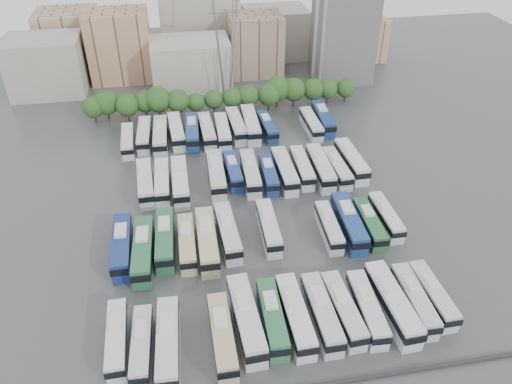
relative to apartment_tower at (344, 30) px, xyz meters
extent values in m
plane|color=#424447|center=(-34.00, -58.00, -13.00)|extent=(220.00, 220.00, 0.00)
cylinder|color=black|center=(-63.47, -15.98, -11.97)|extent=(0.36, 0.36, 2.06)
sphere|color=#234C1E|center=(-63.47, -15.98, -9.17)|extent=(4.95, 4.95, 4.95)
cylinder|color=black|center=(-60.61, -15.25, -11.82)|extent=(0.36, 0.36, 2.36)
sphere|color=#234C1E|center=(-60.61, -15.25, -8.62)|extent=(5.66, 5.66, 5.66)
cylinder|color=black|center=(-55.93, -16.75, -11.91)|extent=(0.36, 0.36, 2.18)
sphere|color=#234C1E|center=(-55.93, -16.75, -8.95)|extent=(5.23, 5.23, 5.23)
cylinder|color=black|center=(-51.97, -15.17, -11.93)|extent=(0.36, 0.36, 2.13)
sphere|color=#234C1E|center=(-51.97, -15.17, -9.04)|extent=(5.12, 5.12, 5.12)
cylinder|color=black|center=(-48.86, -16.18, -11.74)|extent=(0.36, 0.36, 2.51)
sphere|color=#234C1E|center=(-48.86, -16.18, -8.33)|extent=(6.04, 6.04, 6.04)
cylinder|color=black|center=(-44.40, -16.68, -11.89)|extent=(0.36, 0.36, 2.22)
sphere|color=#234C1E|center=(-44.40, -16.68, -8.88)|extent=(5.33, 5.33, 5.33)
cylinder|color=black|center=(-40.40, -16.40, -12.10)|extent=(0.36, 0.36, 1.81)
sphere|color=#234C1E|center=(-40.40, -16.40, -9.64)|extent=(4.34, 4.34, 4.34)
cylinder|color=black|center=(-36.11, -15.81, -12.05)|extent=(0.36, 0.36, 1.90)
sphere|color=#234C1E|center=(-36.11, -15.81, -9.48)|extent=(4.55, 4.55, 4.55)
cylinder|color=black|center=(-31.59, -16.10, -12.00)|extent=(0.36, 0.36, 1.99)
sphere|color=#234C1E|center=(-31.59, -16.10, -9.30)|extent=(4.78, 4.78, 4.78)
cylinder|color=black|center=(-27.87, -16.26, -11.93)|extent=(0.36, 0.36, 2.15)
sphere|color=#234C1E|center=(-27.87, -16.26, -9.01)|extent=(5.16, 5.16, 5.16)
cylinder|color=black|center=(-23.12, -16.83, -11.90)|extent=(0.36, 0.36, 2.21)
sphere|color=#234C1E|center=(-23.12, -16.83, -8.90)|extent=(5.30, 5.30, 5.30)
cylinder|color=black|center=(-20.72, -15.18, -11.73)|extent=(0.36, 0.36, 2.55)
sphere|color=#234C1E|center=(-20.72, -15.18, -8.27)|extent=(6.11, 6.11, 6.11)
cylinder|color=black|center=(-16.71, -15.48, -11.83)|extent=(0.36, 0.36, 2.35)
sphere|color=#234C1E|center=(-16.71, -15.48, -8.64)|extent=(5.63, 5.63, 5.63)
cylinder|color=black|center=(-11.88, -15.41, -11.91)|extent=(0.36, 0.36, 2.18)
sphere|color=#234C1E|center=(-11.88, -15.41, -8.96)|extent=(5.22, 5.22, 5.22)
cylinder|color=black|center=(-8.06, -15.16, -12.00)|extent=(0.36, 0.36, 1.99)
sphere|color=#234C1E|center=(-8.06, -15.16, -9.30)|extent=(4.78, 4.78, 4.78)
cylinder|color=black|center=(-3.53, -15.25, -12.03)|extent=(0.36, 0.36, 1.94)
sphere|color=#234C1E|center=(-3.53, -15.25, -9.40)|extent=(4.65, 4.65, 4.65)
cube|color=#9E998E|center=(-76.00, 4.00, -6.00)|extent=(18.00, 14.00, 14.00)
cube|color=tan|center=(-58.00, 10.00, -4.00)|extent=(16.00, 12.00, 18.00)
cube|color=#ADA89E|center=(-40.00, 2.00, -7.00)|extent=(20.00, 14.00, 12.00)
cube|color=gray|center=(-22.00, 8.00, -5.00)|extent=(14.00, 12.00, 16.00)
cube|color=gray|center=(-36.00, 22.00, -3.00)|extent=(22.00, 16.00, 20.00)
cube|color=tan|center=(-72.00, 20.00, -5.00)|extent=(16.00, 14.00, 16.00)
cube|color=#A39E93|center=(-14.00, 20.00, -6.00)|extent=(18.00, 14.00, 14.00)
cube|color=tan|center=(10.00, 14.00, -7.00)|extent=(14.00, 12.00, 12.00)
cube|color=gray|center=(-48.00, 16.00, -8.00)|extent=(12.00, 10.00, 10.00)
cube|color=silver|center=(0.00, 0.00, 0.00)|extent=(14.00, 14.00, 26.00)
cylinder|color=slate|center=(-34.00, -10.00, 4.00)|extent=(2.90, 2.91, 33.83)
cylinder|color=slate|center=(-34.00, -6.00, 4.00)|extent=(2.90, 2.91, 33.83)
cylinder|color=slate|center=(-30.00, -10.00, 4.00)|extent=(2.90, 2.91, 33.83)
cylinder|color=slate|center=(-30.00, -6.00, 4.00)|extent=(2.90, 2.91, 33.83)
cube|color=slate|center=(-32.00, -8.00, 8.08)|extent=(7.00, 0.30, 0.30)
cube|color=silver|center=(-55.38, -81.13, -11.43)|extent=(2.56, 11.09, 3.13)
cube|color=black|center=(-55.38, -81.27, -10.84)|extent=(2.67, 11.26, 0.92)
cube|color=silver|center=(-55.41, -79.75, -9.67)|extent=(1.62, 2.98, 0.41)
cube|color=silver|center=(-52.29, -82.61, -11.47)|extent=(2.78, 10.90, 3.06)
cube|color=black|center=(-52.30, -82.74, -10.88)|extent=(2.89, 11.06, 0.90)
cube|color=silver|center=(-52.23, -81.26, -9.74)|extent=(1.66, 2.95, 0.40)
cube|color=silver|center=(-49.04, -83.05, -11.23)|extent=(3.22, 12.61, 3.54)
cube|color=black|center=(-49.05, -83.20, -10.55)|extent=(3.35, 12.80, 1.04)
cube|color=silver|center=(-48.97, -81.49, -9.23)|extent=(1.92, 3.41, 0.46)
cube|color=#C3B286|center=(-42.28, -83.10, -11.30)|extent=(2.60, 12.01, 3.40)
cube|color=black|center=(-42.28, -83.25, -10.65)|extent=(2.72, 12.19, 1.00)
cube|color=silver|center=(-42.28, -81.60, -9.38)|extent=(1.71, 3.21, 0.44)
cube|color=silver|center=(-38.88, -81.04, -11.12)|extent=(3.41, 13.40, 3.77)
cube|color=black|center=(-38.88, -81.20, -10.40)|extent=(3.55, 13.61, 1.11)
cube|color=silver|center=(-38.96, -79.38, -8.99)|extent=(2.04, 3.62, 0.49)
cube|color=#307047|center=(-35.47, -81.28, -11.33)|extent=(2.83, 11.85, 3.34)
cube|color=black|center=(-35.47, -81.43, -10.69)|extent=(2.95, 12.03, 0.98)
cube|color=silver|center=(-35.43, -79.81, -9.45)|extent=(1.76, 3.19, 0.43)
cube|color=white|center=(-32.41, -81.47, -11.24)|extent=(2.77, 12.44, 3.52)
cube|color=black|center=(-32.41, -81.63, -10.57)|extent=(2.90, 12.63, 1.03)
cube|color=silver|center=(-32.43, -79.92, -9.25)|extent=(1.79, 3.33, 0.46)
cube|color=silver|center=(-28.87, -81.68, -11.28)|extent=(2.68, 12.18, 3.45)
cube|color=black|center=(-28.87, -81.83, -10.62)|extent=(2.80, 12.37, 1.01)
cube|color=silver|center=(-28.88, -80.16, -9.33)|extent=(1.75, 3.26, 0.45)
cube|color=silver|center=(-25.86, -81.53, -11.34)|extent=(3.01, 11.80, 3.31)
cube|color=black|center=(-25.85, -81.68, -10.71)|extent=(3.14, 11.98, 0.97)
cube|color=silver|center=(-25.93, -80.07, -9.47)|extent=(1.80, 3.19, 0.43)
cube|color=silver|center=(-22.63, -81.88, -11.36)|extent=(2.95, 11.66, 3.28)
cube|color=black|center=(-22.64, -82.03, -10.74)|extent=(3.08, 11.84, 0.96)
cube|color=silver|center=(-22.57, -80.44, -9.51)|extent=(1.77, 3.15, 0.42)
cube|color=white|center=(-19.07, -81.84, -11.13)|extent=(3.25, 13.26, 3.73)
cube|color=black|center=(-19.06, -82.00, -10.42)|extent=(3.39, 13.46, 1.10)
cube|color=silver|center=(-19.12, -80.19, -9.03)|extent=(1.99, 3.57, 0.48)
cube|color=silver|center=(-15.76, -81.60, -11.36)|extent=(2.76, 11.62, 3.27)
cube|color=black|center=(-15.76, -81.74, -10.74)|extent=(2.88, 11.79, 0.96)
cube|color=silver|center=(-15.72, -80.15, -9.51)|extent=(1.72, 3.12, 0.42)
cube|color=silver|center=(-12.79, -81.05, -11.44)|extent=(2.56, 11.04, 3.11)
cube|color=black|center=(-12.79, -81.19, -10.85)|extent=(2.67, 11.21, 0.92)
cube|color=silver|center=(-12.82, -79.68, -9.68)|extent=(1.62, 2.96, 0.40)
cube|color=navy|center=(-55.46, -63.49, -11.20)|extent=(2.76, 12.69, 3.59)
cube|color=black|center=(-55.46, -63.65, -10.52)|extent=(2.89, 12.88, 1.06)
cube|color=silver|center=(-55.47, -61.91, -9.18)|extent=(1.81, 3.39, 0.46)
cube|color=#2D6A43|center=(-52.22, -65.17, -11.14)|extent=(3.27, 13.19, 3.71)
cube|color=black|center=(-52.23, -65.33, -10.44)|extent=(3.41, 13.39, 1.09)
cube|color=silver|center=(-52.16, -63.53, -9.05)|extent=(1.98, 3.56, 0.48)
cube|color=#2D6A43|center=(-48.87, -62.84, -11.22)|extent=(3.10, 12.62, 3.55)
cube|color=black|center=(-48.88, -63.00, -10.54)|extent=(3.23, 12.81, 1.04)
cube|color=silver|center=(-48.82, -61.27, -9.22)|extent=(1.89, 3.40, 0.46)
cube|color=#C4B686|center=(-45.53, -64.24, -11.38)|extent=(2.61, 11.49, 3.25)
cube|color=black|center=(-45.53, -64.38, -10.76)|extent=(2.73, 11.67, 0.95)
cube|color=silver|center=(-45.51, -62.81, -9.54)|extent=(1.67, 3.08, 0.42)
cube|color=#CCC18C|center=(-42.41, -64.54, -11.14)|extent=(3.00, 13.20, 3.73)
cube|color=black|center=(-42.41, -64.70, -10.42)|extent=(3.13, 13.40, 1.10)
cube|color=silver|center=(-42.38, -62.89, -9.03)|extent=(1.92, 3.54, 0.48)
cube|color=silver|center=(-38.96, -62.92, -11.26)|extent=(3.11, 12.40, 3.48)
cube|color=black|center=(-38.96, -63.07, -10.59)|extent=(3.24, 12.59, 1.02)
cube|color=silver|center=(-39.03, -61.38, -9.29)|extent=(1.87, 3.35, 0.45)
cube|color=silver|center=(-32.22, -62.72, -11.35)|extent=(2.76, 11.74, 3.31)
cube|color=black|center=(-32.23, -62.87, -10.71)|extent=(2.88, 11.91, 0.97)
cube|color=silver|center=(-32.19, -61.26, -9.48)|extent=(1.73, 3.15, 0.43)
cube|color=silver|center=(-22.51, -64.16, -11.47)|extent=(2.73, 10.89, 3.06)
cube|color=black|center=(-22.51, -64.29, -10.88)|extent=(2.84, 11.06, 0.90)
cube|color=silver|center=(-22.45, -62.81, -9.74)|extent=(1.65, 2.94, 0.40)
cube|color=navy|center=(-19.12, -64.03, -11.16)|extent=(3.32, 13.06, 3.67)
cube|color=black|center=(-19.13, -64.19, -10.46)|extent=(3.45, 13.26, 1.08)
cube|color=silver|center=(-19.05, -62.41, -9.09)|extent=(1.98, 3.53, 0.47)
cube|color=#2B653B|center=(-15.79, -64.59, -11.42)|extent=(2.71, 11.19, 3.15)
cube|color=black|center=(-15.79, -64.73, -10.82)|extent=(2.82, 11.36, 0.93)
cube|color=silver|center=(-15.75, -63.20, -9.65)|extent=(1.67, 3.01, 0.41)
cube|color=silver|center=(-12.36, -63.19, -11.47)|extent=(2.32, 10.81, 3.06)
cube|color=black|center=(-12.36, -63.33, -10.88)|extent=(2.43, 10.97, 0.90)
cube|color=silver|center=(-12.36, -61.84, -9.74)|extent=(1.54, 2.88, 0.40)
cube|color=silver|center=(-51.98, -46.15, -11.25)|extent=(3.20, 12.50, 3.51)
cube|color=black|center=(-51.97, -46.30, -10.57)|extent=(3.34, 12.69, 1.03)
cube|color=silver|center=(-52.05, -44.60, -9.26)|extent=(1.91, 3.38, 0.45)
cube|color=white|center=(-48.93, -46.33, -11.31)|extent=(2.73, 11.98, 3.38)
cube|color=black|center=(-48.93, -46.48, -10.66)|extent=(2.86, 12.16, 0.99)
cube|color=silver|center=(-48.91, -44.84, -9.40)|extent=(1.74, 3.21, 0.44)
cube|color=white|center=(-45.67, -47.08, -11.15)|extent=(2.87, 13.10, 3.71)
cube|color=black|center=(-45.67, -47.25, -10.44)|extent=(3.00, 13.29, 1.09)
cube|color=silver|center=(-45.65, -45.45, -9.06)|extent=(1.88, 3.50, 0.48)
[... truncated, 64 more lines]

